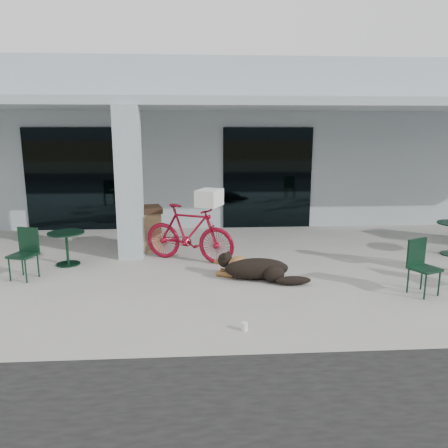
{
  "coord_description": "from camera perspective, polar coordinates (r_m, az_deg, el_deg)",
  "views": [
    {
      "loc": [
        -0.12,
        -6.73,
        2.64
      ],
      "look_at": [
        0.36,
        0.82,
        1.0
      ],
      "focal_mm": 35.0,
      "sensor_mm": 36.0,
      "label": 1
    }
  ],
  "objects": [
    {
      "name": "trash_receptacle",
      "position": [
        9.83,
        -9.85,
        -0.57
      ],
      "size": [
        0.7,
        0.7,
        0.99
      ],
      "primitive_type": null,
      "rotation": [
        0.0,
        0.0,
        0.24
      ],
      "color": "olive",
      "rests_on": "ground"
    },
    {
      "name": "laundry_basket",
      "position": [
        8.55,
        -1.94,
        3.44
      ],
      "size": [
        0.6,
        0.67,
        0.32
      ],
      "primitive_type": "cube",
      "rotation": [
        0.0,
        0.0,
        1.14
      ],
      "color": "white",
      "rests_on": "bicycle"
    },
    {
      "name": "cup_near_dog",
      "position": [
        6.01,
        2.69,
        -13.23
      ],
      "size": [
        0.11,
        0.11,
        0.11
      ],
      "primitive_type": "cylinder",
      "rotation": [
        0.0,
        0.0,
        -0.34
      ],
      "color": "white",
      "rests_on": "ground"
    },
    {
      "name": "cafe_table_near",
      "position": [
        9.2,
        -19.8,
        -3.03
      ],
      "size": [
        0.92,
        0.92,
        0.67
      ],
      "primitive_type": null,
      "rotation": [
        0.0,
        0.0,
        0.38
      ],
      "color": "#11311F",
      "rests_on": "ground"
    },
    {
      "name": "overhang",
      "position": [
        10.34,
        -3.07,
        15.37
      ],
      "size": [
        22.0,
        2.8,
        0.18
      ],
      "primitive_type": "cube",
      "color": "#A5B3BB",
      "rests_on": "column"
    },
    {
      "name": "building",
      "position": [
        15.23,
        -3.23,
        10.74
      ],
      "size": [
        22.0,
        7.0,
        4.5
      ],
      "primitive_type": "cube",
      "color": "#A5B3BB",
      "rests_on": "ground"
    },
    {
      "name": "ground",
      "position": [
        7.23,
        -2.47,
        -9.2
      ],
      "size": [
        80.0,
        80.0,
        0.0
      ],
      "primitive_type": "plane",
      "color": "#A09F97",
      "rests_on": "ground"
    },
    {
      "name": "cafe_chair_near",
      "position": [
        8.59,
        -24.8,
        -3.64
      ],
      "size": [
        0.53,
        0.56,
        0.92
      ],
      "primitive_type": null,
      "rotation": [
        0.0,
        0.0,
        -0.31
      ],
      "color": "#11311F",
      "rests_on": "ground"
    },
    {
      "name": "storefront_glass_right",
      "position": [
        11.93,
        5.68,
        5.96
      ],
      "size": [
        2.4,
        0.06,
        2.7
      ],
      "primitive_type": "cube",
      "color": "black",
      "rests_on": "ground"
    },
    {
      "name": "storefront_glass_left",
      "position": [
        12.18,
        -18.35,
        5.53
      ],
      "size": [
        2.8,
        0.06,
        2.7
      ],
      "primitive_type": "cube",
      "color": "black",
      "rests_on": "ground"
    },
    {
      "name": "cafe_chair_far_a",
      "position": [
        7.8,
        24.74,
        -5.24
      ],
      "size": [
        0.55,
        0.57,
        0.9
      ],
      "primitive_type": null,
      "rotation": [
        0.0,
        0.0,
        0.41
      ],
      "color": "#11311F",
      "rests_on": "ground"
    },
    {
      "name": "bicycle",
      "position": [
        8.87,
        -4.59,
        -1.2
      ],
      "size": [
        2.0,
        1.31,
        1.17
      ],
      "primitive_type": "imported",
      "rotation": [
        0.0,
        0.0,
        1.14
      ],
      "color": "maroon",
      "rests_on": "ground"
    },
    {
      "name": "column",
      "position": [
        9.2,
        -12.29,
        5.21
      ],
      "size": [
        0.5,
        0.5,
        3.12
      ],
      "primitive_type": "cube",
      "color": "#A5B3BB",
      "rests_on": "ground"
    },
    {
      "name": "dog",
      "position": [
        7.88,
        4.28,
        -5.67
      ],
      "size": [
        1.4,
        0.94,
        0.44
      ],
      "primitive_type": null,
      "rotation": [
        0.0,
        0.0,
        -0.41
      ],
      "color": "black",
      "rests_on": "ground"
    }
  ]
}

